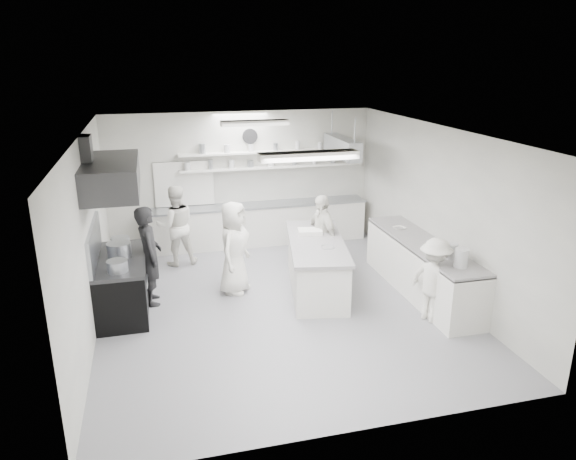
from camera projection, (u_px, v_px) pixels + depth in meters
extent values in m
cube|color=gray|center=(278.00, 304.00, 9.41)|extent=(6.00, 7.00, 0.02)
cube|color=white|center=(276.00, 132.00, 8.47)|extent=(6.00, 7.00, 0.02)
cube|color=beige|center=(242.00, 178.00, 12.16)|extent=(6.00, 0.04, 3.00)
cube|color=beige|center=(352.00, 316.00, 5.72)|extent=(6.00, 0.04, 3.00)
cube|color=beige|center=(88.00, 237.00, 8.23)|extent=(0.04, 7.00, 3.00)
cube|color=beige|center=(438.00, 210.00, 9.65)|extent=(0.04, 7.00, 3.00)
cube|color=black|center=(123.00, 286.00, 9.02)|extent=(0.80, 1.80, 0.90)
cube|color=#313132|center=(111.00, 176.00, 8.43)|extent=(0.85, 2.00, 0.50)
cube|color=white|center=(258.00, 224.00, 12.28)|extent=(5.00, 0.60, 0.92)
cube|color=white|center=(273.00, 167.00, 12.13)|extent=(4.20, 0.26, 0.04)
cube|color=white|center=(273.00, 152.00, 12.02)|extent=(4.20, 0.26, 0.04)
cube|color=black|center=(184.00, 184.00, 11.85)|extent=(1.30, 0.04, 1.00)
cylinder|color=silver|center=(250.00, 136.00, 11.88)|extent=(0.32, 0.05, 0.32)
cube|color=white|center=(421.00, 269.00, 9.70)|extent=(0.74, 3.30, 0.94)
cube|color=#9CA1A7|center=(342.00, 147.00, 11.37)|extent=(0.30, 1.60, 0.40)
cube|color=white|center=(308.00, 156.00, 6.84)|extent=(1.30, 0.25, 0.10)
cube|color=white|center=(255.00, 123.00, 10.15)|extent=(1.30, 0.25, 0.10)
cube|color=white|center=(316.00, 266.00, 9.88)|extent=(1.36, 2.56, 0.90)
cylinder|color=#9CA1A7|center=(119.00, 251.00, 8.90)|extent=(0.40, 0.40, 0.29)
imported|color=black|center=(149.00, 256.00, 9.19)|extent=(0.47, 0.67, 1.76)
imported|color=white|center=(176.00, 226.00, 10.94)|extent=(0.89, 0.73, 1.68)
imported|color=white|center=(234.00, 248.00, 9.64)|extent=(0.90, 1.00, 1.72)
imported|color=white|center=(321.00, 236.00, 10.34)|extent=(0.60, 1.03, 1.65)
imported|color=white|center=(434.00, 280.00, 8.62)|extent=(0.81, 1.04, 1.41)
imported|color=#9CA1A7|center=(328.00, 248.00, 9.41)|extent=(0.26, 0.26, 0.06)
imported|color=white|center=(316.00, 236.00, 10.04)|extent=(0.21, 0.21, 0.05)
imported|color=white|center=(399.00, 229.00, 10.34)|extent=(0.28, 0.28, 0.06)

